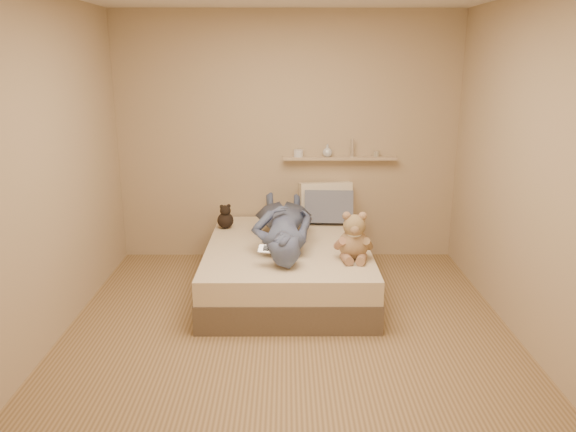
{
  "coord_description": "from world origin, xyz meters",
  "views": [
    {
      "loc": [
        -0.02,
        -4.02,
        2.12
      ],
      "look_at": [
        0.0,
        0.65,
        0.8
      ],
      "focal_mm": 35.0,
      "sensor_mm": 36.0,
      "label": 1
    }
  ],
  "objects_px": {
    "pillow_cream": "(326,201)",
    "person": "(283,223)",
    "pillow_grey": "(329,207)",
    "wall_shelf": "(340,158)",
    "dark_plush": "(225,218)",
    "game_console": "(269,249)",
    "bed": "(288,267)",
    "teddy_bear": "(354,240)"
  },
  "relations": [
    {
      "from": "pillow_cream",
      "to": "person",
      "type": "relative_size",
      "value": 0.35
    },
    {
      "from": "pillow_grey",
      "to": "game_console",
      "type": "bearing_deg",
      "value": -114.61
    },
    {
      "from": "teddy_bear",
      "to": "pillow_grey",
      "type": "xyz_separation_m",
      "value": [
        -0.13,
        1.1,
        -0.01
      ]
    },
    {
      "from": "person",
      "to": "bed",
      "type": "bearing_deg",
      "value": 130.34
    },
    {
      "from": "bed",
      "to": "game_console",
      "type": "xyz_separation_m",
      "value": [
        -0.16,
        -0.59,
        0.38
      ]
    },
    {
      "from": "teddy_bear",
      "to": "dark_plush",
      "type": "xyz_separation_m",
      "value": [
        -1.19,
        0.92,
        -0.07
      ]
    },
    {
      "from": "dark_plush",
      "to": "pillow_grey",
      "type": "xyz_separation_m",
      "value": [
        1.06,
        0.18,
        0.06
      ]
    },
    {
      "from": "teddy_bear",
      "to": "pillow_grey",
      "type": "distance_m",
      "value": 1.11
    },
    {
      "from": "bed",
      "to": "teddy_bear",
      "type": "distance_m",
      "value": 0.8
    },
    {
      "from": "teddy_bear",
      "to": "person",
      "type": "bearing_deg",
      "value": 142.52
    },
    {
      "from": "bed",
      "to": "game_console",
      "type": "bearing_deg",
      "value": -105.01
    },
    {
      "from": "pillow_cream",
      "to": "wall_shelf",
      "type": "xyz_separation_m",
      "value": [
        0.14,
        0.08,
        0.45
      ]
    },
    {
      "from": "bed",
      "to": "pillow_cream",
      "type": "xyz_separation_m",
      "value": [
        0.41,
        0.83,
        0.43
      ]
    },
    {
      "from": "bed",
      "to": "pillow_grey",
      "type": "bearing_deg",
      "value": 58.18
    },
    {
      "from": "game_console",
      "to": "wall_shelf",
      "type": "bearing_deg",
      "value": 64.71
    },
    {
      "from": "pillow_cream",
      "to": "pillow_grey",
      "type": "height_order",
      "value": "pillow_cream"
    },
    {
      "from": "pillow_cream",
      "to": "pillow_grey",
      "type": "distance_m",
      "value": 0.15
    },
    {
      "from": "game_console",
      "to": "pillow_grey",
      "type": "height_order",
      "value": "pillow_grey"
    },
    {
      "from": "bed",
      "to": "wall_shelf",
      "type": "xyz_separation_m",
      "value": [
        0.55,
        0.91,
        0.88
      ]
    },
    {
      "from": "dark_plush",
      "to": "pillow_cream",
      "type": "xyz_separation_m",
      "value": [
        1.04,
        0.32,
        0.09
      ]
    },
    {
      "from": "pillow_cream",
      "to": "wall_shelf",
      "type": "height_order",
      "value": "wall_shelf"
    },
    {
      "from": "teddy_bear",
      "to": "person",
      "type": "relative_size",
      "value": 0.27
    },
    {
      "from": "pillow_cream",
      "to": "person",
      "type": "distance_m",
      "value": 0.9
    },
    {
      "from": "bed",
      "to": "person",
      "type": "bearing_deg",
      "value": 131.04
    },
    {
      "from": "pillow_grey",
      "to": "wall_shelf",
      "type": "relative_size",
      "value": 0.42
    },
    {
      "from": "game_console",
      "to": "person",
      "type": "distance_m",
      "value": 0.65
    },
    {
      "from": "pillow_cream",
      "to": "pillow_grey",
      "type": "relative_size",
      "value": 1.1
    },
    {
      "from": "pillow_cream",
      "to": "wall_shelf",
      "type": "relative_size",
      "value": 0.46
    },
    {
      "from": "dark_plush",
      "to": "pillow_grey",
      "type": "distance_m",
      "value": 1.08
    },
    {
      "from": "pillow_grey",
      "to": "wall_shelf",
      "type": "distance_m",
      "value": 0.54
    },
    {
      "from": "game_console",
      "to": "dark_plush",
      "type": "bearing_deg",
      "value": 113.35
    },
    {
      "from": "person",
      "to": "wall_shelf",
      "type": "xyz_separation_m",
      "value": [
        0.6,
        0.85,
        0.46
      ]
    },
    {
      "from": "game_console",
      "to": "dark_plush",
      "type": "xyz_separation_m",
      "value": [
        -0.47,
        1.1,
        -0.04
      ]
    },
    {
      "from": "bed",
      "to": "teddy_bear",
      "type": "height_order",
      "value": "teddy_bear"
    },
    {
      "from": "dark_plush",
      "to": "wall_shelf",
      "type": "height_order",
      "value": "wall_shelf"
    },
    {
      "from": "game_console",
      "to": "pillow_grey",
      "type": "xyz_separation_m",
      "value": [
        0.59,
        1.28,
        0.02
      ]
    },
    {
      "from": "game_console",
      "to": "teddy_bear",
      "type": "relative_size",
      "value": 0.43
    },
    {
      "from": "wall_shelf",
      "to": "dark_plush",
      "type": "bearing_deg",
      "value": -161.2
    },
    {
      "from": "dark_plush",
      "to": "wall_shelf",
      "type": "distance_m",
      "value": 1.36
    },
    {
      "from": "teddy_bear",
      "to": "wall_shelf",
      "type": "relative_size",
      "value": 0.36
    },
    {
      "from": "wall_shelf",
      "to": "bed",
      "type": "bearing_deg",
      "value": -121.18
    },
    {
      "from": "bed",
      "to": "dark_plush",
      "type": "distance_m",
      "value": 0.88
    }
  ]
}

